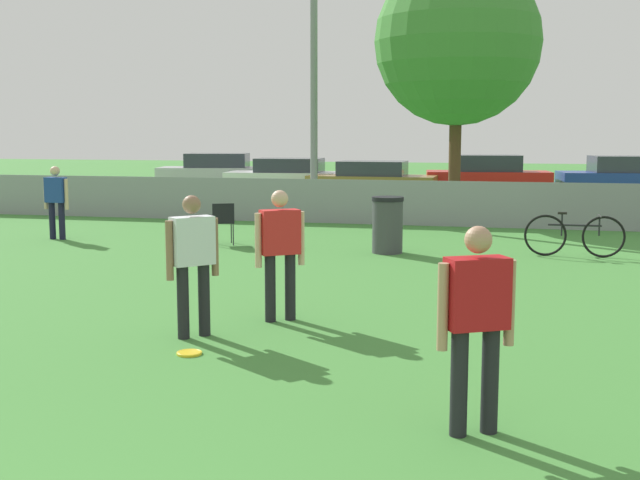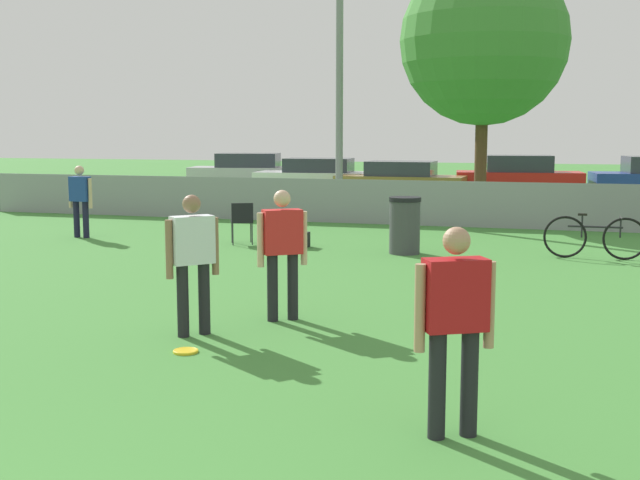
% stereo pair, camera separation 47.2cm
% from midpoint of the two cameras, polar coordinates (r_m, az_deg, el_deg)
% --- Properties ---
extents(fence_backline, '(24.94, 0.07, 1.21)m').
position_cam_midpoint_polar(fence_backline, '(19.68, 5.44, 2.65)').
color(fence_backline, gray).
rests_on(fence_backline, ground_plane).
extents(light_pole, '(0.90, 0.36, 8.58)m').
position_cam_midpoint_polar(light_pole, '(22.23, -1.07, 14.87)').
color(light_pole, gray).
rests_on(light_pole, ground_plane).
extents(tree_near_pole, '(4.33, 4.33, 6.76)m').
position_cam_midpoint_polar(tree_near_pole, '(21.72, 9.11, 13.70)').
color(tree_near_pole, '#4C331E').
rests_on(tree_near_pole, ground_plane).
extents(player_thrower_red, '(0.55, 0.41, 1.58)m').
position_cam_midpoint_polar(player_thrower_red, '(6.00, 8.85, -5.29)').
color(player_thrower_red, black).
rests_on(player_thrower_red, ground_plane).
extents(player_receiver_white, '(0.47, 0.49, 1.58)m').
position_cam_midpoint_polar(player_receiver_white, '(8.91, -10.55, -1.09)').
color(player_receiver_white, black).
rests_on(player_receiver_white, ground_plane).
extents(player_defender_red, '(0.52, 0.44, 1.58)m').
position_cam_midpoint_polar(player_defender_red, '(9.56, -4.28, -0.40)').
color(player_defender_red, black).
rests_on(player_defender_red, ground_plane).
extents(spectator_in_blue, '(0.59, 0.25, 1.55)m').
position_cam_midpoint_polar(spectator_in_blue, '(17.92, -18.98, 2.88)').
color(spectator_in_blue, '#191933').
rests_on(spectator_in_blue, ground_plane).
extents(frisbee_disc, '(0.26, 0.26, 0.03)m').
position_cam_midpoint_polar(frisbee_disc, '(8.41, -10.89, -7.91)').
color(frisbee_disc, yellow).
rests_on(frisbee_disc, ground_plane).
extents(folding_chair_sideline, '(0.58, 0.58, 0.85)m').
position_cam_midpoint_polar(folding_chair_sideline, '(16.27, -7.75, 1.43)').
color(folding_chair_sideline, '#333338').
rests_on(folding_chair_sideline, ground_plane).
extents(bicycle_sideline, '(1.78, 0.44, 0.82)m').
position_cam_midpoint_polar(bicycle_sideline, '(15.24, 16.80, 0.31)').
color(bicycle_sideline, black).
rests_on(bicycle_sideline, ground_plane).
extents(trash_bin, '(0.60, 0.60, 1.06)m').
position_cam_midpoint_polar(trash_bin, '(15.07, 3.93, 1.09)').
color(trash_bin, '#3F3F44').
rests_on(trash_bin, ground_plane).
extents(gear_bag_sideline, '(0.66, 0.36, 0.32)m').
position_cam_midpoint_polar(gear_bag_sideline, '(15.87, -4.17, 0.01)').
color(gear_bag_sideline, black).
rests_on(gear_bag_sideline, ground_plane).
extents(parked_car_silver, '(4.82, 2.68, 1.46)m').
position_cam_midpoint_polar(parked_car_silver, '(31.80, -7.72, 4.77)').
color(parked_car_silver, black).
rests_on(parked_car_silver, ground_plane).
extents(parked_car_white, '(4.60, 2.11, 1.35)m').
position_cam_midpoint_polar(parked_car_white, '(28.76, -2.65, 4.47)').
color(parked_car_white, black).
rests_on(parked_car_white, ground_plane).
extents(parked_car_tan, '(4.22, 1.78, 1.31)m').
position_cam_midpoint_polar(parked_car_tan, '(26.94, 3.25, 4.20)').
color(parked_car_tan, black).
rests_on(parked_car_tan, ground_plane).
extents(parked_car_red, '(4.37, 2.18, 1.49)m').
position_cam_midpoint_polar(parked_car_red, '(28.33, 11.37, 4.37)').
color(parked_car_red, black).
rests_on(parked_car_red, ground_plane).
extents(parked_car_blue, '(4.57, 2.38, 1.48)m').
position_cam_midpoint_polar(parked_car_blue, '(28.96, 20.47, 4.12)').
color(parked_car_blue, black).
rests_on(parked_car_blue, ground_plane).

